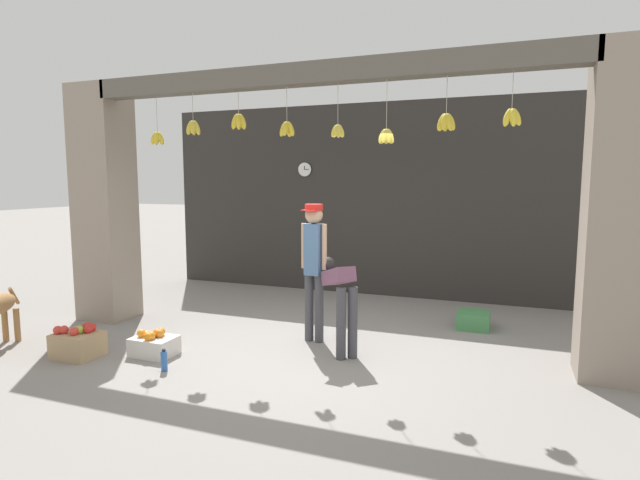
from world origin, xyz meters
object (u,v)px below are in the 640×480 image
produce_box_green (473,320)px  water_bottle (164,361)px  wall_clock (305,169)px  worker_stooping (340,293)px  fruit_crate_oranges (154,344)px  shopkeeper (314,261)px  fruit_crate_apples (78,343)px

produce_box_green → water_bottle: 4.04m
produce_box_green → water_bottle: size_ratio=1.81×
wall_clock → water_bottle: bearing=-88.3°
worker_stooping → water_bottle: (-1.54, -1.21, -0.60)m
water_bottle → wall_clock: bearing=91.7°
fruit_crate_oranges → water_bottle: 0.55m
produce_box_green → wall_clock: bearing=154.5°
worker_stooping → shopkeeper: bearing=108.1°
shopkeeper → fruit_crate_oranges: 2.10m
produce_box_green → fruit_crate_apples: bearing=-146.5°
produce_box_green → wall_clock: wall_clock is taller
shopkeeper → fruit_crate_apples: size_ratio=3.52×
worker_stooping → fruit_crate_oranges: 2.22m
wall_clock → shopkeeper: bearing=-65.6°
worker_stooping → wall_clock: bearing=79.6°
fruit_crate_apples → wall_clock: (1.07, 4.21, 2.04)m
produce_box_green → water_bottle: (-2.95, -2.76, -0.00)m
fruit_crate_apples → produce_box_green: bearing=33.5°
shopkeeper → fruit_crate_oranges: bearing=42.2°
fruit_crate_apples → produce_box_green: size_ratio=1.13×
fruit_crate_oranges → water_bottle: fruit_crate_oranges is taller
shopkeeper → water_bottle: bearing=58.9°
shopkeeper → produce_box_green: 2.41m
wall_clock → fruit_crate_apples: bearing=-104.3°
shopkeeper → fruit_crate_oranges: shopkeeper is taller
shopkeeper → wall_clock: wall_clock is taller
worker_stooping → fruit_crate_oranges: (-1.96, -0.85, -0.58)m
fruit_crate_oranges → fruit_crate_apples: (-0.78, -0.34, 0.03)m
worker_stooping → wall_clock: (-1.67, 3.01, 1.49)m
worker_stooping → fruit_crate_apples: 3.04m
shopkeeper → produce_box_green: (1.83, 1.28, -0.91)m
shopkeeper → water_bottle: shopkeeper is taller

